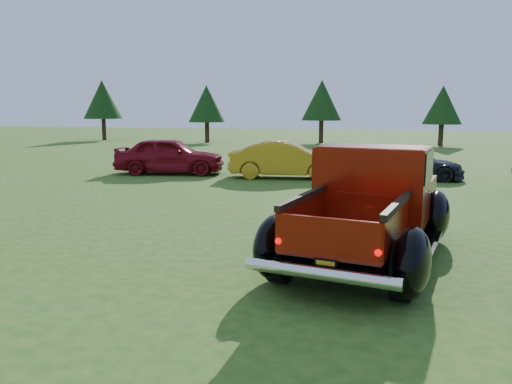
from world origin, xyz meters
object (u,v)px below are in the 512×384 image
tree_far_west (103,100)px  show_car_red (170,156)px  pickup_truck (372,203)px  show_car_yellow (286,160)px  tree_mid_left (322,100)px  tree_mid_right (443,105)px  show_car_grey (408,164)px  tree_west (207,104)px

tree_far_west → show_car_red: size_ratio=1.17×
pickup_truck → show_car_yellow: bearing=120.1°
tree_mid_left → tree_mid_right: tree_mid_left is taller
tree_mid_left → show_car_grey: 21.54m
show_car_red → tree_west: bearing=5.3°
show_car_grey → tree_mid_right: bearing=-8.2°
show_car_yellow → tree_far_west: bearing=37.7°
show_car_red → show_car_grey: bearing=-95.3°
tree_west → tree_far_west: bearing=174.3°
tree_far_west → tree_mid_left: 19.03m
tree_far_west → pickup_truck: bearing=-51.6°
show_car_red → show_car_grey: 9.51m
show_car_grey → tree_mid_left: bearing=16.9°
show_car_red → show_car_yellow: 4.89m
tree_mid_left → tree_west: bearing=-167.5°
show_car_grey → tree_west: bearing=39.6°
show_car_yellow → show_car_grey: bearing=-85.8°
tree_west → tree_mid_right: tree_west is taller
pickup_truck → tree_west: bearing=125.7°
pickup_truck → show_car_grey: (1.05, 10.70, -0.35)m
tree_mid_left → show_car_grey: tree_mid_left is taller
tree_far_west → pickup_truck: tree_far_west is taller
pickup_truck → show_car_yellow: pickup_truck is taller
show_car_grey → show_car_red: bearing=95.9°
pickup_truck → tree_mid_left: bearing=109.2°
show_car_red → show_car_yellow: (4.89, -0.06, -0.05)m
tree_mid_right → show_car_grey: (-3.03, -19.51, -2.38)m
tree_west → show_car_red: (5.50, -19.38, -2.35)m
tree_mid_right → show_car_red: size_ratio=0.99×
pickup_truck → show_car_red: size_ratio=1.26×
tree_west → show_car_red: tree_west is taller
tree_mid_right → show_car_red: (-12.50, -20.38, -2.21)m
tree_west → pickup_truck: size_ratio=0.82×
show_car_yellow → show_car_grey: size_ratio=1.07×
pickup_truck → show_car_red: 12.95m
tree_mid_left → pickup_truck: tree_mid_left is taller
tree_mid_left → show_car_yellow: bearing=-86.3°
tree_far_west → tree_mid_left: (19.00, 1.00, -0.14)m
show_car_yellow → show_car_grey: 4.67m
tree_west → show_car_yellow: bearing=-61.9°
tree_mid_left → show_car_yellow: tree_mid_left is taller
tree_mid_right → show_car_yellow: 21.93m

